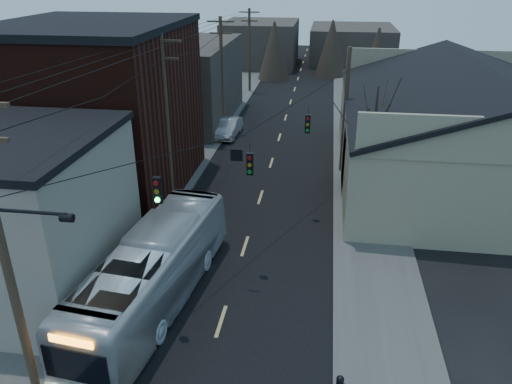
{
  "coord_description": "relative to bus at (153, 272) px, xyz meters",
  "views": [
    {
      "loc": [
        3.7,
        -7.87,
        13.18
      ],
      "look_at": [
        0.54,
        14.24,
        3.0
      ],
      "focal_mm": 35.0,
      "sensor_mm": 36.0,
      "label": 1
    }
  ],
  "objects": [
    {
      "name": "sidewalk_right",
      "position": [
        9.5,
        21.19,
        -1.52
      ],
      "size": [
        4.0,
        110.0,
        0.12
      ],
      "primitive_type": "cube",
      "color": "#474744",
      "rests_on": "ground"
    },
    {
      "name": "warehouse",
      "position": [
        16.0,
        16.19,
        1.11
      ],
      "size": [
        16.16,
        20.6,
        7.73
      ],
      "color": "gray",
      "rests_on": "ground"
    },
    {
      "name": "parked_car",
      "position": [
        -1.3,
        22.94,
        -0.85
      ],
      "size": [
        1.74,
        4.55,
        1.48
      ],
      "primitive_type": "imported",
      "rotation": [
        0.0,
        0.0,
        -0.04
      ],
      "color": "#9EA1A6",
      "rests_on": "ground"
    },
    {
      "name": "utility_lines",
      "position": [
        -0.11,
        15.33,
        3.37
      ],
      "size": [
        11.24,
        45.28,
        10.5
      ],
      "color": "#382B1E",
      "rests_on": "ground"
    },
    {
      "name": "building_left_far",
      "position": [
        -6.5,
        27.19,
        1.92
      ],
      "size": [
        9.0,
        14.0,
        7.0
      ],
      "primitive_type": "cube",
      "color": "#37312C",
      "rests_on": "ground"
    },
    {
      "name": "building_far_right",
      "position": [
        10.0,
        61.19,
        0.92
      ],
      "size": [
        12.0,
        14.0,
        5.0
      ],
      "primitive_type": "cube",
      "color": "#37312C",
      "rests_on": "ground"
    },
    {
      "name": "bare_tree",
      "position": [
        9.5,
        11.19,
        2.02
      ],
      "size": [
        0.4,
        0.4,
        7.2
      ],
      "primitive_type": "cone",
      "color": "black",
      "rests_on": "ground"
    },
    {
      "name": "building_clapboard",
      "position": [
        -6.0,
        0.19,
        1.92
      ],
      "size": [
        8.0,
        8.0,
        7.0
      ],
      "primitive_type": "cube",
      "color": "gray",
      "rests_on": "ground"
    },
    {
      "name": "building_brick",
      "position": [
        -7.0,
        11.19,
        3.42
      ],
      "size": [
        10.0,
        12.0,
        10.0
      ],
      "primitive_type": "cube",
      "color": "black",
      "rests_on": "ground"
    },
    {
      "name": "bus",
      "position": [
        0.0,
        0.0,
        0.0
      ],
      "size": [
        3.95,
        11.61,
        3.17
      ],
      "primitive_type": "imported",
      "rotation": [
        0.0,
        0.0,
        3.03
      ],
      "color": "silver",
      "rests_on": "ground"
    },
    {
      "name": "road_surface",
      "position": [
        3.0,
        21.19,
        -1.57
      ],
      "size": [
        9.0,
        110.0,
        0.02
      ],
      "primitive_type": "cube",
      "color": "black",
      "rests_on": "ground"
    },
    {
      "name": "sidewalk_left",
      "position": [
        -3.5,
        21.19,
        -1.52
      ],
      "size": [
        4.0,
        110.0,
        0.12
      ],
      "primitive_type": "cube",
      "color": "#474744",
      "rests_on": "ground"
    },
    {
      "name": "building_far_left",
      "position": [
        -3.0,
        56.19,
        1.42
      ],
      "size": [
        10.0,
        12.0,
        6.0
      ],
      "primitive_type": "cube",
      "color": "#37312C",
      "rests_on": "ground"
    }
  ]
}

